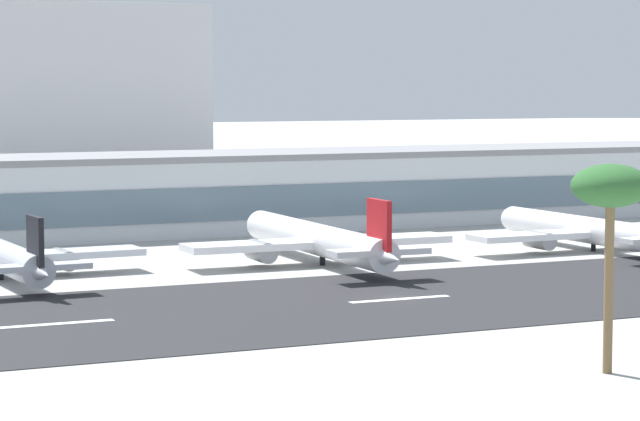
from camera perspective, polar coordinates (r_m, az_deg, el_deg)
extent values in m
plane|color=#A8A8A3|center=(154.34, 3.14, -3.57)|extent=(1400.00, 1400.00, 0.00)
cube|color=#262628|center=(153.31, 3.35, -3.61)|extent=(800.00, 40.87, 0.08)
cube|color=white|center=(139.57, -10.74, -4.54)|extent=(12.00, 1.20, 0.01)
cube|color=white|center=(153.17, 3.25, -3.60)|extent=(12.00, 1.20, 0.01)
cube|color=silver|center=(225.17, -5.17, 0.62)|extent=(203.26, 22.00, 11.47)
cube|color=slate|center=(214.78, -4.17, 0.26)|extent=(197.16, 0.30, 5.16)
cube|color=gray|center=(224.77, -5.18, 2.20)|extent=(205.30, 22.22, 1.00)
cone|color=silver|center=(156.23, -11.30, -2.47)|extent=(3.63, 6.90, 3.39)
cylinder|color=gray|center=(175.81, -10.36, -1.96)|extent=(2.63, 5.36, 2.45)
cube|color=silver|center=(157.62, -11.45, -2.27)|extent=(12.23, 3.54, 0.66)
cube|color=black|center=(157.31, -11.47, -1.32)|extent=(0.78, 5.11, 6.03)
cylinder|color=black|center=(172.81, -12.80, -2.58)|extent=(0.68, 0.68, 1.04)
cylinder|color=white|center=(183.63, -0.15, -1.17)|extent=(5.34, 41.43, 4.13)
sphere|color=white|center=(202.71, -2.43, -0.58)|extent=(3.93, 3.93, 3.93)
cone|color=white|center=(164.93, 2.65, -1.88)|extent=(3.94, 7.54, 3.72)
cube|color=white|center=(182.92, -0.05, -1.32)|extent=(36.28, 7.25, 0.91)
cylinder|color=gray|center=(186.31, 2.25, -1.43)|extent=(2.85, 5.86, 2.69)
cylinder|color=gray|center=(179.99, -2.43, -1.66)|extent=(2.85, 5.86, 2.69)
cube|color=white|center=(166.36, 2.41, -1.68)|extent=(12.37, 3.77, 0.73)
cube|color=red|center=(166.04, 2.41, -0.69)|extent=(0.82, 5.60, 6.61)
cylinder|color=black|center=(182.05, 0.10, -2.05)|extent=(0.74, 0.74, 1.14)
cylinder|color=silver|center=(202.05, 10.72, -0.77)|extent=(4.18, 37.44, 3.74)
sphere|color=silver|center=(217.34, 7.81, -0.32)|extent=(3.55, 3.55, 3.55)
cube|color=silver|center=(201.49, 10.84, -0.89)|extent=(37.22, 6.04, 0.82)
cylinder|color=gray|center=(206.59, 12.71, -0.96)|extent=(2.49, 5.26, 2.43)
cylinder|color=gray|center=(196.74, 8.87, -1.20)|extent=(2.49, 5.26, 2.43)
cylinder|color=black|center=(200.81, 11.02, -1.49)|extent=(0.67, 0.67, 1.03)
cylinder|color=brown|center=(115.58, 11.63, -2.77)|extent=(0.76, 0.76, 15.23)
ellipsoid|color=#2D602D|center=(114.80, 11.70, 0.99)|extent=(6.36, 6.36, 3.50)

